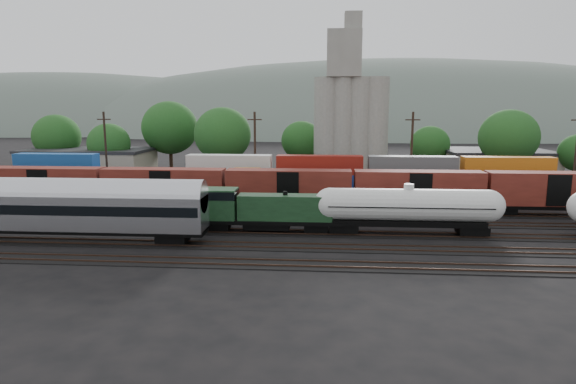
# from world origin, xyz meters

# --- Properties ---
(ground) EXTENTS (600.00, 600.00, 0.00)m
(ground) POSITION_xyz_m (0.00, 0.00, 0.00)
(ground) COLOR black
(tracks) EXTENTS (180.00, 33.20, 0.20)m
(tracks) POSITION_xyz_m (0.00, 0.00, 0.05)
(tracks) COLOR black
(tracks) RESTS_ON ground
(green_locomotive) EXTENTS (15.76, 2.78, 4.17)m
(green_locomotive) POSITION_xyz_m (-7.82, -5.00, 2.40)
(green_locomotive) COLOR black
(green_locomotive) RESTS_ON ground
(tank_car_a) EXTENTS (18.55, 3.32, 4.86)m
(tank_car_a) POSITION_xyz_m (7.10, -5.00, 2.87)
(tank_car_a) COLOR silver
(tank_car_a) RESTS_ON ground
(passenger_coach) EXTENTS (25.63, 3.16, 5.82)m
(passenger_coach) POSITION_xyz_m (-24.84, -10.00, 3.55)
(passenger_coach) COLOR silver
(passenger_coach) RESTS_ON ground
(orange_locomotive) EXTENTS (17.43, 2.91, 4.36)m
(orange_locomotive) POSITION_xyz_m (-7.11, 10.00, 2.49)
(orange_locomotive) COLOR black
(orange_locomotive) RESTS_ON ground
(boxcar_string) EXTENTS (184.40, 2.90, 4.20)m
(boxcar_string) POSITION_xyz_m (17.63, 5.00, 3.12)
(boxcar_string) COLOR black
(boxcar_string) RESTS_ON ground
(container_wall) EXTENTS (164.68, 2.60, 5.80)m
(container_wall) POSITION_xyz_m (-6.18, 15.00, 2.68)
(container_wall) COLOR black
(container_wall) RESTS_ON ground
(grain_silo) EXTENTS (13.40, 5.00, 29.00)m
(grain_silo) POSITION_xyz_m (3.28, 36.00, 11.26)
(grain_silo) COLOR gray
(grain_silo) RESTS_ON ground
(industrial_sheds) EXTENTS (119.38, 17.26, 5.10)m
(industrial_sheds) POSITION_xyz_m (6.63, 35.25, 2.56)
(industrial_sheds) COLOR #9E937F
(industrial_sheds) RESTS_ON ground
(tree_band) EXTENTS (169.06, 20.79, 14.46)m
(tree_band) POSITION_xyz_m (-3.13, 35.84, 7.56)
(tree_band) COLOR black
(tree_band) RESTS_ON ground
(utility_poles) EXTENTS (122.20, 0.36, 12.00)m
(utility_poles) POSITION_xyz_m (0.00, 22.00, 6.21)
(utility_poles) COLOR black
(utility_poles) RESTS_ON ground
(distant_hills) EXTENTS (860.00, 286.00, 130.00)m
(distant_hills) POSITION_xyz_m (23.92, 260.00, -20.56)
(distant_hills) COLOR #59665B
(distant_hills) RESTS_ON ground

